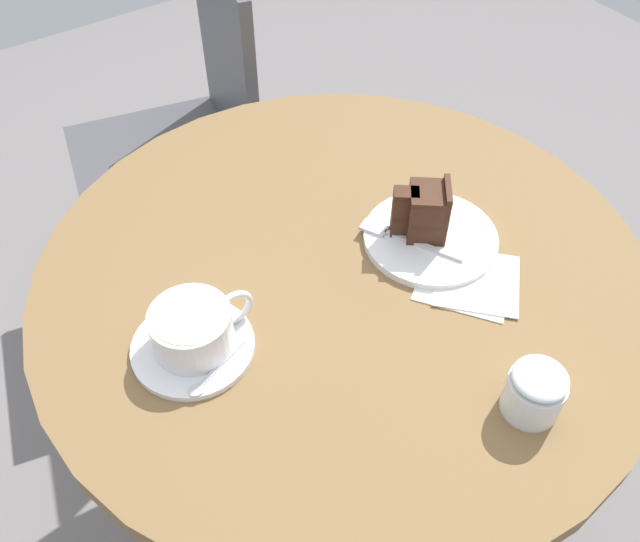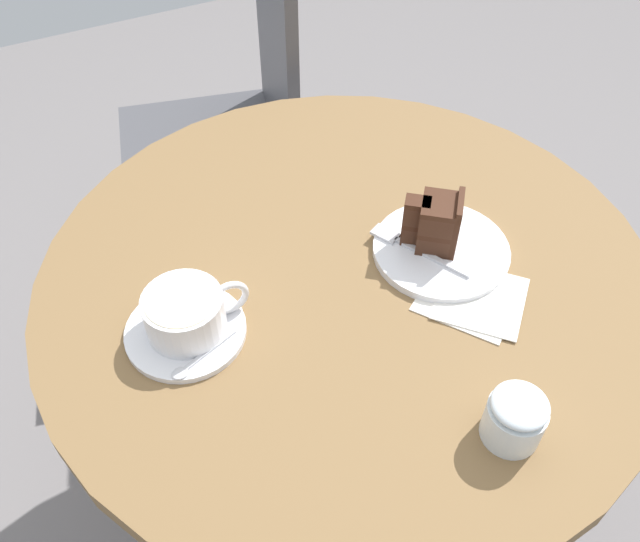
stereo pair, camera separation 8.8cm
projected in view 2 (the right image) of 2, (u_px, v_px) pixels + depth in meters
The scene contains 11 objects.
ground_plane at pixel (338, 488), 1.44m from camera, with size 4.40×4.40×0.01m, color slate.
cafe_table at pixel (346, 318), 1.01m from camera, with size 0.86×0.86×0.69m.
saucer at pixel (186, 331), 0.86m from camera, with size 0.15×0.15×0.01m.
coffee_cup at pixel (186, 312), 0.83m from camera, with size 0.14×0.10×0.06m.
teaspoon at pixel (197, 360), 0.82m from camera, with size 0.09×0.04×0.00m.
cake_plate at pixel (441, 250), 0.95m from camera, with size 0.19×0.19×0.01m.
cake_slice at pixel (436, 223), 0.92m from camera, with size 0.09×0.08×0.08m.
fork at pixel (409, 246), 0.94m from camera, with size 0.08×0.14×0.00m.
napkin at pixel (475, 297), 0.90m from camera, with size 0.17×0.18×0.00m.
cafe_chair at pixel (240, 115), 1.51m from camera, with size 0.46×0.46×0.84m.
sugar_pot at pixel (515, 418), 0.74m from camera, with size 0.07×0.07×0.07m.
Camera 2 is at (-0.31, -0.55, 1.37)m, focal length 38.00 mm.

